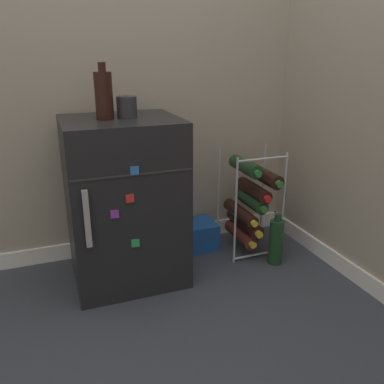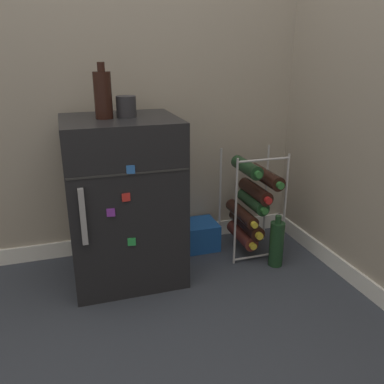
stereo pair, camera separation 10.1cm
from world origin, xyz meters
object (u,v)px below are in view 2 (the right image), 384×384
at_px(fridge_top_bottle, 103,94).
at_px(mini_fridge, 124,201).
at_px(fridge_top_cup, 126,107).
at_px(wine_rack, 251,202).
at_px(soda_box, 194,235).
at_px(loose_bottle_floor, 276,243).

bearing_deg(fridge_top_bottle, mini_fridge, -0.88).
bearing_deg(fridge_top_cup, fridge_top_bottle, -173.27).
relative_size(mini_fridge, wine_rack, 1.37).
height_order(wine_rack, soda_box, wine_rack).
distance_m(mini_fridge, wine_rack, 0.71).
bearing_deg(fridge_top_cup, mini_fridge, -160.44).
bearing_deg(wine_rack, loose_bottle_floor, -69.71).
height_order(fridge_top_cup, fridge_top_bottle, fridge_top_bottle).
bearing_deg(fridge_top_cup, wine_rack, 1.74).
relative_size(fridge_top_cup, loose_bottle_floor, 0.33).
distance_m(fridge_top_cup, fridge_top_bottle, 0.12).
bearing_deg(wine_rack, soda_box, 154.59).
distance_m(wine_rack, soda_box, 0.39).
relative_size(mini_fridge, loose_bottle_floor, 2.81).
bearing_deg(loose_bottle_floor, fridge_top_cup, 167.04).
relative_size(soda_box, fridge_top_cup, 2.76).
height_order(fridge_top_bottle, loose_bottle_floor, fridge_top_bottle).
bearing_deg(fridge_top_cup, loose_bottle_floor, -12.96).
bearing_deg(mini_fridge, soda_box, 22.14).
distance_m(soda_box, fridge_top_cup, 0.88).
bearing_deg(wine_rack, mini_fridge, -177.29).
xyz_separation_m(mini_fridge, loose_bottle_floor, (0.77, -0.16, -0.28)).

